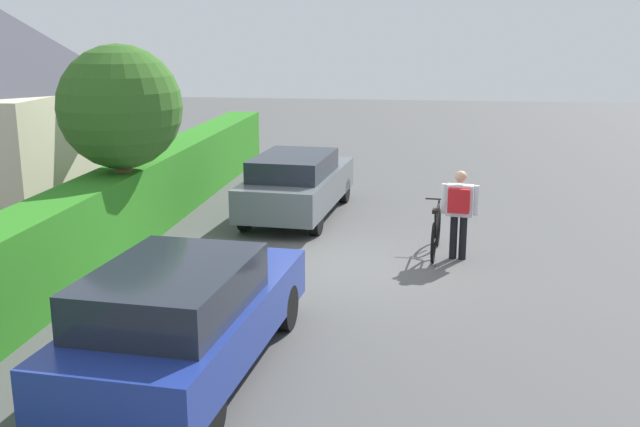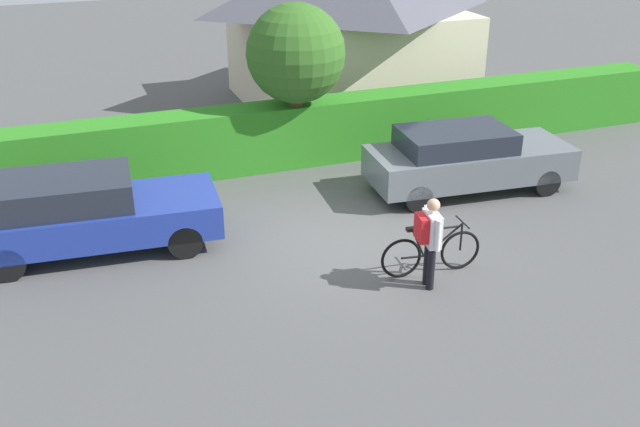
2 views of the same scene
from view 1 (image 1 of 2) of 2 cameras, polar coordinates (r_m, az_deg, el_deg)
name	(u,v)px [view 1 (image 1 of 2)]	position (r m, az deg, el deg)	size (l,w,h in m)	color
ground_plane	(340,265)	(12.86, 1.54, -3.93)	(60.00, 60.00, 0.00)	#4D4D4D
hedge_row	(108,216)	(13.72, -15.74, -0.21)	(20.48, 0.90, 1.43)	#2A7B1D
parked_car_near	(185,315)	(8.83, -10.16, -7.55)	(4.42, 2.06, 1.43)	navy
parked_car_far	(297,183)	(15.99, -1.74, 2.33)	(4.37, 1.98, 1.38)	slate
bicycle	(436,233)	(13.54, 8.77, -1.45)	(1.78, 0.50, 0.91)	black
person_rider	(459,207)	(13.15, 10.51, 0.50)	(0.40, 0.64, 1.57)	black
tree_kerbside	(120,108)	(13.74, -14.89, 7.70)	(2.17, 2.17, 3.68)	brown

